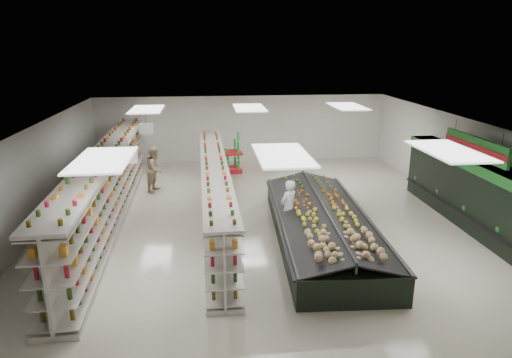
{
  "coord_description": "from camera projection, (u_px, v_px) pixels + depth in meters",
  "views": [
    {
      "loc": [
        -1.71,
        -14.01,
        5.61
      ],
      "look_at": [
        -0.11,
        0.64,
        1.22
      ],
      "focal_mm": 32.0,
      "sensor_mm": 36.0,
      "label": 1
    }
  ],
  "objects": [
    {
      "name": "wall_back",
      "position": [
        242.0,
        129.0,
        22.29
      ],
      "size": [
        14.0,
        0.02,
        3.2
      ],
      "primitive_type": "cube",
      "color": "white",
      "rests_on": "floor"
    },
    {
      "name": "wall_front",
      "position": [
        323.0,
        314.0,
        7.05
      ],
      "size": [
        14.0,
        0.02,
        3.2
      ],
      "primitive_type": "cube",
      "color": "white",
      "rests_on": "floor"
    },
    {
      "name": "wall_right",
      "position": [
        467.0,
        167.0,
        15.4
      ],
      "size": [
        0.02,
        16.0,
        3.2
      ],
      "primitive_type": "cube",
      "color": "white",
      "rests_on": "floor"
    },
    {
      "name": "floor",
      "position": [
        261.0,
        219.0,
        15.13
      ],
      "size": [
        16.0,
        16.0,
        0.0
      ],
      "primitive_type": "plane",
      "color": "beige",
      "rests_on": "ground"
    },
    {
      "name": "ceiling",
      "position": [
        262.0,
        124.0,
        14.21
      ],
      "size": [
        14.0,
        16.0,
        0.02
      ],
      "primitive_type": "cube",
      "color": "white",
      "rests_on": "wall_back"
    },
    {
      "name": "wall_left",
      "position": [
        35.0,
        180.0,
        13.94
      ],
      "size": [
        0.02,
        16.0,
        3.2
      ],
      "primitive_type": "cube",
      "color": "white",
      "rests_on": "floor"
    },
    {
      "name": "gondola_left",
      "position": [
        108.0,
        189.0,
        14.84
      ],
      "size": [
        1.29,
        13.16,
        2.28
      ],
      "rotation": [
        0.0,
        0.0,
        0.02
      ],
      "color": "beige",
      "rests_on": "floor"
    },
    {
      "name": "aisle_sign_far",
      "position": [
        146.0,
        129.0,
        15.85
      ],
      "size": [
        0.52,
        0.06,
        0.75
      ],
      "color": "white",
      "rests_on": "ceiling"
    },
    {
      "name": "shopper_background",
      "position": [
        155.0,
        169.0,
        17.87
      ],
      "size": [
        0.85,
        1.01,
        1.79
      ],
      "primitive_type": "imported",
      "rotation": [
        0.0,
        0.0,
        1.14
      ],
      "color": "#93845A",
      "rests_on": "floor"
    },
    {
      "name": "hortifruti_banner",
      "position": [
        475.0,
        147.0,
        13.59
      ],
      "size": [
        0.12,
        3.2,
        0.95
      ],
      "color": "#1D6E24",
      "rests_on": "ceiling"
    },
    {
      "name": "shopper_main",
      "position": [
        288.0,
        208.0,
        13.71
      ],
      "size": [
        0.75,
        0.71,
        1.73
      ],
      "primitive_type": "imported",
      "rotation": [
        0.0,
        0.0,
        3.8
      ],
      "color": "silver",
      "rests_on": "floor"
    },
    {
      "name": "gondola_center",
      "position": [
        215.0,
        194.0,
        14.87
      ],
      "size": [
        1.02,
        11.24,
        1.95
      ],
      "rotation": [
        0.0,
        0.0,
        0.02
      ],
      "color": "beige",
      "rests_on": "floor"
    },
    {
      "name": "aisle_sign_near",
      "position": [
        128.0,
        156.0,
        12.04
      ],
      "size": [
        0.52,
        0.06,
        0.75
      ],
      "color": "white",
      "rests_on": "ceiling"
    },
    {
      "name": "produce_wall_case",
      "position": [
        478.0,
        191.0,
        14.02
      ],
      "size": [
        0.93,
        8.0,
        2.2
      ],
      "color": "black",
      "rests_on": "floor"
    },
    {
      "name": "soda_endcap",
      "position": [
        226.0,
        155.0,
        20.42
      ],
      "size": [
        1.47,
        1.11,
        1.71
      ],
      "rotation": [
        0.0,
        0.0,
        0.16
      ],
      "color": "#AE131A",
      "rests_on": "floor"
    },
    {
      "name": "produce_island",
      "position": [
        322.0,
        224.0,
        13.42
      ],
      "size": [
        3.11,
        7.65,
        1.12
      ],
      "rotation": [
        0.0,
        0.0,
        -0.05
      ],
      "color": "black",
      "rests_on": "floor"
    }
  ]
}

